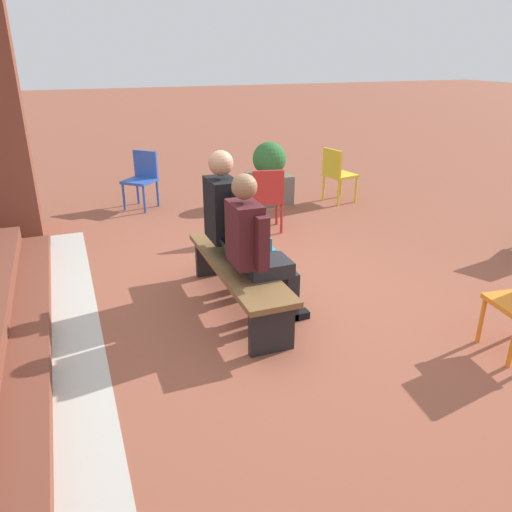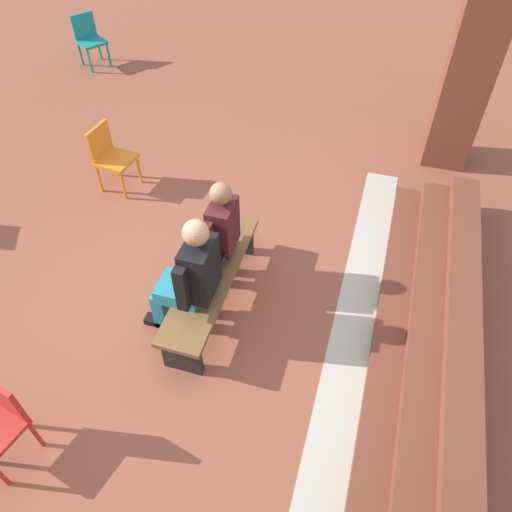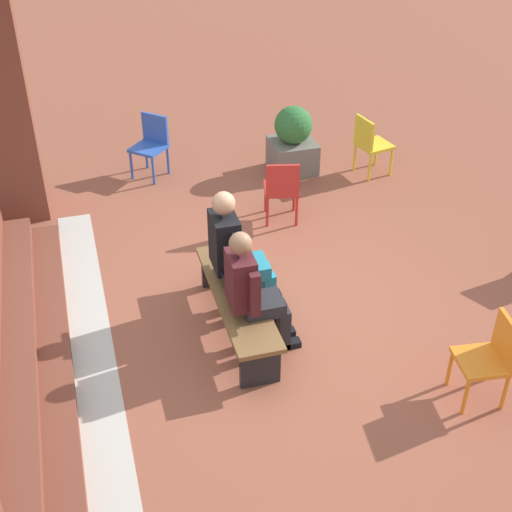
{
  "view_description": "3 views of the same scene",
  "coord_description": "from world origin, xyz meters",
  "px_view_note": "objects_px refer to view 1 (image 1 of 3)",
  "views": [
    {
      "loc": [
        -4.06,
        1.62,
        2.23
      ],
      "look_at": [
        -0.52,
        0.26,
        0.66
      ],
      "focal_mm": 35.0,
      "sensor_mm": 36.0,
      "label": 1
    },
    {
      "loc": [
        2.81,
        1.62,
        4.09
      ],
      "look_at": [
        -0.41,
        0.67,
        0.55
      ],
      "focal_mm": 35.0,
      "sensor_mm": 36.0,
      "label": 2
    },
    {
      "loc": [
        -5.5,
        1.62,
        4.65
      ],
      "look_at": [
        0.09,
        0.03,
        0.69
      ],
      "focal_mm": 50.0,
      "sensor_mm": 36.0,
      "label": 3
    }
  ],
  "objects_px": {
    "laptop": "(238,259)",
    "plastic_chair_near_bench_left": "(267,196)",
    "bench": "(238,272)",
    "person_student": "(257,246)",
    "plastic_chair_near_bench_right": "(337,172)",
    "plastic_chair_mid_courtyard": "(142,176)",
    "planter": "(269,174)",
    "person_adult": "(234,221)"
  },
  "relations": [
    {
      "from": "person_student",
      "to": "plastic_chair_near_bench_left",
      "type": "height_order",
      "value": "person_student"
    },
    {
      "from": "plastic_chair_near_bench_left",
      "to": "planter",
      "type": "relative_size",
      "value": 0.89
    },
    {
      "from": "laptop",
      "to": "person_adult",
      "type": "bearing_deg",
      "value": -13.89
    },
    {
      "from": "laptop",
      "to": "planter",
      "type": "bearing_deg",
      "value": -27.08
    },
    {
      "from": "person_student",
      "to": "bench",
      "type": "bearing_deg",
      "value": 12.38
    },
    {
      "from": "plastic_chair_mid_courtyard",
      "to": "person_adult",
      "type": "bearing_deg",
      "value": -174.0
    },
    {
      "from": "person_student",
      "to": "plastic_chair_near_bench_left",
      "type": "bearing_deg",
      "value": -24.33
    },
    {
      "from": "bench",
      "to": "person_student",
      "type": "relative_size",
      "value": 1.35
    },
    {
      "from": "person_student",
      "to": "plastic_chair_mid_courtyard",
      "type": "distance_m",
      "value": 3.9
    },
    {
      "from": "person_student",
      "to": "plastic_chair_near_bench_right",
      "type": "relative_size",
      "value": 1.59
    },
    {
      "from": "person_student",
      "to": "planter",
      "type": "distance_m",
      "value": 3.8
    },
    {
      "from": "laptop",
      "to": "plastic_chair_near_bench_right",
      "type": "xyz_separation_m",
      "value": [
        2.79,
        -2.6,
        -0.02
      ]
    },
    {
      "from": "laptop",
      "to": "plastic_chair_near_bench_left",
      "type": "xyz_separation_m",
      "value": [
        1.9,
        -1.06,
        -0.02
      ]
    },
    {
      "from": "person_adult",
      "to": "plastic_chair_near_bench_left",
      "type": "height_order",
      "value": "person_adult"
    },
    {
      "from": "person_adult",
      "to": "plastic_chair_near_bench_left",
      "type": "xyz_separation_m",
      "value": [
        1.56,
        -0.98,
        -0.27
      ]
    },
    {
      "from": "plastic_chair_near_bench_left",
      "to": "person_student",
      "type": "bearing_deg",
      "value": 155.67
    },
    {
      "from": "plastic_chair_near_bench_left",
      "to": "planter",
      "type": "xyz_separation_m",
      "value": [
        1.28,
        -0.57,
        -0.04
      ]
    },
    {
      "from": "plastic_chair_mid_courtyard",
      "to": "plastic_chair_near_bench_right",
      "type": "height_order",
      "value": "same"
    },
    {
      "from": "person_student",
      "to": "laptop",
      "type": "height_order",
      "value": "person_student"
    },
    {
      "from": "person_student",
      "to": "plastic_chair_near_bench_left",
      "type": "distance_m",
      "value": 2.39
    },
    {
      "from": "bench",
      "to": "person_adult",
      "type": "height_order",
      "value": "person_adult"
    },
    {
      "from": "person_adult",
      "to": "plastic_chair_near_bench_right",
      "type": "height_order",
      "value": "person_adult"
    },
    {
      "from": "planter",
      "to": "bench",
      "type": "bearing_deg",
      "value": 152.83
    },
    {
      "from": "bench",
      "to": "planter",
      "type": "height_order",
      "value": "planter"
    },
    {
      "from": "plastic_chair_near_bench_left",
      "to": "person_adult",
      "type": "bearing_deg",
      "value": 147.99
    },
    {
      "from": "plastic_chair_near_bench_right",
      "to": "laptop",
      "type": "bearing_deg",
      "value": 136.99
    },
    {
      "from": "laptop",
      "to": "plastic_chair_near_bench_right",
      "type": "relative_size",
      "value": 0.38
    },
    {
      "from": "person_student",
      "to": "plastic_chair_near_bench_right",
      "type": "xyz_separation_m",
      "value": [
        3.06,
        -2.52,
        -0.23
      ]
    },
    {
      "from": "laptop",
      "to": "planter",
      "type": "distance_m",
      "value": 3.58
    },
    {
      "from": "plastic_chair_mid_courtyard",
      "to": "person_student",
      "type": "bearing_deg",
      "value": -175.0
    },
    {
      "from": "person_student",
      "to": "plastic_chair_mid_courtyard",
      "type": "relative_size",
      "value": 1.59
    },
    {
      "from": "person_adult",
      "to": "plastic_chair_mid_courtyard",
      "type": "relative_size",
      "value": 1.68
    },
    {
      "from": "laptop",
      "to": "planter",
      "type": "height_order",
      "value": "planter"
    },
    {
      "from": "plastic_chair_mid_courtyard",
      "to": "laptop",
      "type": "bearing_deg",
      "value": -175.88
    },
    {
      "from": "planter",
      "to": "plastic_chair_near_bench_left",
      "type": "bearing_deg",
      "value": 156.14
    },
    {
      "from": "person_student",
      "to": "laptop",
      "type": "bearing_deg",
      "value": 16.31
    },
    {
      "from": "laptop",
      "to": "plastic_chair_near_bench_right",
      "type": "height_order",
      "value": "plastic_chair_near_bench_right"
    },
    {
      "from": "laptop",
      "to": "plastic_chair_mid_courtyard",
      "type": "bearing_deg",
      "value": 4.12
    },
    {
      "from": "plastic_chair_near_bench_left",
      "to": "plastic_chair_near_bench_right",
      "type": "distance_m",
      "value": 1.78
    },
    {
      "from": "bench",
      "to": "plastic_chair_mid_courtyard",
      "type": "relative_size",
      "value": 2.14
    },
    {
      "from": "plastic_chair_near_bench_left",
      "to": "planter",
      "type": "height_order",
      "value": "planter"
    },
    {
      "from": "plastic_chair_mid_courtyard",
      "to": "plastic_chair_near_bench_right",
      "type": "distance_m",
      "value": 2.98
    }
  ]
}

